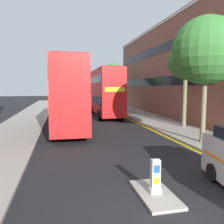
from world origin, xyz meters
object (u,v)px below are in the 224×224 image
object	(u,v)px
keep_left_bollard	(155,178)
pedestrian_far	(126,105)
double_decker_bus_oncoming	(105,91)
double_decker_bus_away	(70,93)

from	to	relation	value
keep_left_bollard	pedestrian_far	xyz separation A→B (m)	(6.14, 24.95, 0.38)
double_decker_bus_oncoming	pedestrian_far	world-z (taller)	double_decker_bus_oncoming
double_decker_bus_away	double_decker_bus_oncoming	size ratio (longest dim) A/B	1.00
keep_left_bollard	double_decker_bus_away	bearing A→B (deg)	100.29
pedestrian_far	double_decker_bus_oncoming	bearing A→B (deg)	-131.09
keep_left_bollard	double_decker_bus_away	size ratio (longest dim) A/B	0.10
double_decker_bus_away	double_decker_bus_oncoming	bearing A→B (deg)	61.00
double_decker_bus_oncoming	pedestrian_far	distance (m)	6.22
keep_left_bollard	double_decker_bus_oncoming	bearing A→B (deg)	83.68
double_decker_bus_away	pedestrian_far	size ratio (longest dim) A/B	6.71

